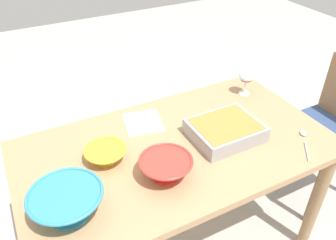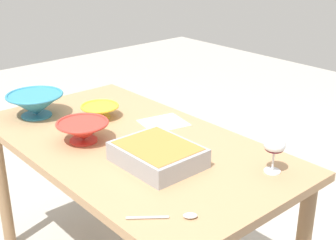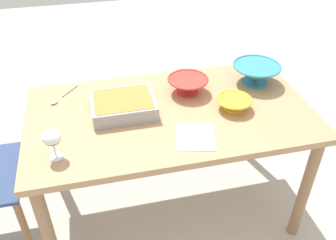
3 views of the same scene
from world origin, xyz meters
name	(u,v)px [view 2 (image 2 of 3)]	position (x,y,z in m)	size (l,w,h in m)	color
dining_table	(132,160)	(0.00, 0.00, 0.64)	(1.42, 0.79, 0.73)	tan
wine_glass	(274,147)	(-0.55, -0.23, 0.83)	(0.08, 0.08, 0.14)	white
casserole_dish	(158,154)	(-0.23, 0.05, 0.77)	(0.31, 0.25, 0.08)	#99999E
mixing_bowl	(100,110)	(0.32, -0.05, 0.77)	(0.18, 0.18, 0.06)	yellow
small_bowl	(35,104)	(0.53, 0.17, 0.79)	(0.27, 0.27, 0.11)	teal
serving_bowl	(83,130)	(0.13, 0.15, 0.78)	(0.22, 0.22, 0.09)	red
serving_spoon	(177,216)	(-0.55, 0.24, 0.74)	(0.15, 0.18, 0.01)	silver
napkin	(164,123)	(0.06, -0.23, 0.73)	(0.18, 0.20, 0.00)	#B2CCB7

